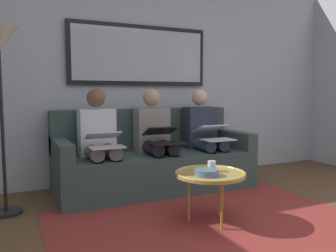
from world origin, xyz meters
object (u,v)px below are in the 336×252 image
Objects in this scene: laptop_silver at (105,140)px; framed_mirror at (140,55)px; couch at (153,161)px; person_left at (204,133)px; coffee_table at (210,174)px; cup at (212,166)px; person_right at (99,139)px; laptop_white at (214,133)px; person_middle at (155,136)px; laptop_black at (163,136)px; bowl at (207,173)px.

framed_mirror is at bearing -132.55° from laptop_silver.
person_left reaches higher than couch.
couch is 1.22m from coffee_table.
coffee_table is 6.60× the size of cup.
person_right is (0.66, -1.15, 0.20)m from coffee_table.
person_right is at bearing -10.23° from laptop_white.
person_right reaches higher than laptop_white.
cup reaches higher than coffee_table.
framed_mirror is at bearing -47.06° from laptop_white.
couch is at bearing -90.00° from person_middle.
cup is at bearing 92.90° from person_middle.
laptop_silver is (1.28, 0.01, -0.01)m from laptop_white.
person_right is at bearing 35.52° from framed_mirror.
framed_mirror is 1.05m from person_middle.
laptop_black reaches higher than laptop_white.
cup is at bearing 56.39° from laptop_white.
laptop_black is at bearing -178.66° from laptop_silver.
laptop_black is 1.16× the size of laptop_silver.
laptop_black reaches higher than bowl.
couch reaches higher than coffee_table.
person_left is 1.30m from laptop_silver.
couch is 0.43m from laptop_black.
person_right is (0.64, -0.23, -0.02)m from laptop_black.
couch is 0.71m from person_right.
person_left is at bearing -119.92° from bowl.
person_middle and person_right have the same top height.
laptop_white is at bearing -125.36° from bowl.
laptop_white reaches higher than laptop_silver.
person_middle reaches higher than bowl.
person_middle reaches higher than couch.
bowl is at bearing 54.64° from laptop_white.
coffee_table is 1.50× the size of laptop_black.
coffee_table is (-0.02, 1.61, -1.14)m from framed_mirror.
person_middle is (0.06, -1.11, 0.14)m from cup.
laptop_black reaches higher than coffee_table.
couch is at bearing -154.22° from laptop_silver.
bowl is 0.17× the size of person_right.
laptop_silver is (0.64, 0.31, 0.31)m from couch.
bowl is (0.12, 0.11, -0.02)m from cup.
coffee_table is 0.52× the size of person_middle.
laptop_silver is at bearing 47.45° from framed_mirror.
coffee_table is at bearing 61.53° from person_left.
laptop_black reaches higher than cup.
coffee_table is 1.32m from person_left.
person_left reaches higher than cup.
laptop_white is at bearing 169.77° from person_right.
framed_mirror reaches higher than person_left.
laptop_silver reaches higher than cup.
framed_mirror is 1.55× the size of person_right.
cup is 1.32m from person_right.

